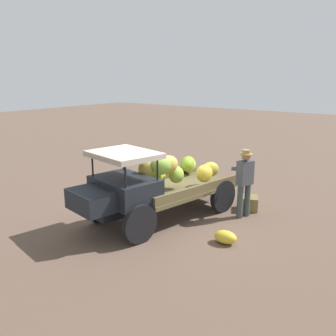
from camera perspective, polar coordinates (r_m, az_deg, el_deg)
The scene contains 5 objects.
ground_plane at distance 9.44m, azimuth -1.41°, elevation -7.86°, with size 60.00×60.00×0.00m, color brown.
truck at distance 9.05m, azimuth -2.49°, elevation -2.47°, with size 4.64×2.45×1.87m.
farmer at distance 9.44m, azimuth 11.84°, elevation -1.71°, with size 0.55×0.51×1.76m.
wooden_crate at distance 10.23m, azimuth 12.65°, elevation -5.35°, with size 0.52×0.39×0.37m, color olive.
loose_banana_bunch at distance 8.17m, azimuth 8.92°, elevation -10.59°, with size 0.51×0.34×0.28m, color gold.
Camera 1 is at (6.91, 5.37, 3.54)m, focal length 39.14 mm.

